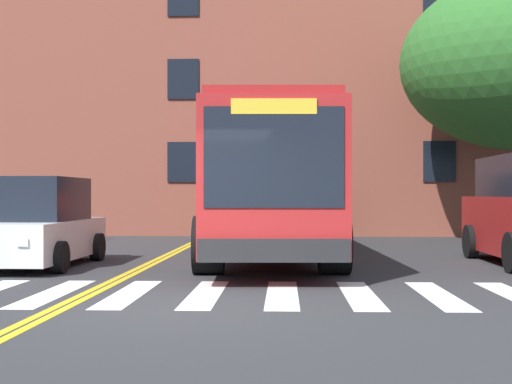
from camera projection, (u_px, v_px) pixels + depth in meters
ground_plane at (175, 307)px, 9.20m from camera, size 120.00×120.00×0.00m
crosswalk at (244, 294)px, 10.36m from camera, size 8.34×3.10×0.01m
lane_line_yellow_inner at (204, 237)px, 24.46m from camera, size 0.12×36.00×0.01m
lane_line_yellow_outer at (209, 237)px, 24.45m from camera, size 0.12×36.00×0.01m
city_bus at (269, 183)px, 16.35m from camera, size 3.23×10.94×3.18m
car_white_near_lane at (36, 226)px, 14.43m from camera, size 2.05×4.18×1.80m
car_teal_behind_bus at (302, 207)px, 25.29m from camera, size 2.43×4.94×2.14m
building_facade at (307, 103)px, 29.09m from camera, size 33.14×9.10×10.35m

